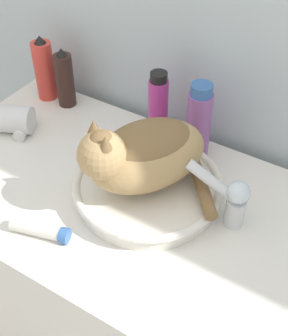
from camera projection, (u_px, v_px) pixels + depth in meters
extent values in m
cube|color=white|center=(127.00, 291.00, 1.38)|extent=(1.05, 0.58, 0.80)
cylinder|color=white|center=(148.00, 190.00, 1.09)|extent=(0.33, 0.33, 0.04)
torus|color=white|center=(148.00, 183.00, 1.08)|extent=(0.35, 0.35, 0.02)
ellipsoid|color=tan|center=(148.00, 156.00, 1.02)|extent=(0.28, 0.32, 0.15)
ellipsoid|color=brown|center=(148.00, 141.00, 0.99)|extent=(0.22, 0.24, 0.07)
sphere|color=tan|center=(101.00, 154.00, 0.95)|extent=(0.11, 0.11, 0.11)
sphere|color=brown|center=(100.00, 143.00, 0.93)|extent=(0.06, 0.06, 0.06)
cone|color=brown|center=(94.00, 126.00, 0.94)|extent=(0.03, 0.03, 0.03)
cone|color=brown|center=(105.00, 143.00, 0.90)|extent=(0.03, 0.03, 0.03)
cylinder|color=brown|center=(201.00, 182.00, 1.04)|extent=(0.15, 0.18, 0.03)
cylinder|color=silver|center=(235.00, 212.00, 1.02)|extent=(0.04, 0.04, 0.07)
cylinder|color=silver|center=(212.00, 182.00, 0.99)|extent=(0.13, 0.04, 0.09)
sphere|color=silver|center=(238.00, 193.00, 0.98)|extent=(0.05, 0.05, 0.05)
cylinder|color=#B2338C|center=(158.00, 111.00, 1.21)|extent=(0.05, 0.05, 0.18)
cylinder|color=black|center=(159.00, 77.00, 1.14)|extent=(0.04, 0.04, 0.02)
cylinder|color=#DB3D33|center=(45.00, 71.00, 1.36)|extent=(0.06, 0.06, 0.18)
cone|color=black|center=(39.00, 39.00, 1.29)|extent=(0.03, 0.03, 0.02)
cylinder|color=#93569E|center=(198.00, 125.00, 1.16)|extent=(0.06, 0.06, 0.18)
cylinder|color=#3866AD|center=(202.00, 90.00, 1.09)|extent=(0.05, 0.05, 0.03)
cylinder|color=#331E19|center=(65.00, 80.00, 1.33)|extent=(0.05, 0.05, 0.16)
cone|color=black|center=(61.00, 52.00, 1.27)|extent=(0.03, 0.03, 0.02)
cylinder|color=silver|center=(36.00, 229.00, 1.01)|extent=(0.12, 0.06, 0.03)
cylinder|color=#3866AD|center=(65.00, 236.00, 0.99)|extent=(0.03, 0.04, 0.04)
cylinder|color=silver|center=(3.00, 118.00, 1.27)|extent=(0.18, 0.13, 0.08)
cylinder|color=silver|center=(24.00, 127.00, 1.28)|extent=(0.07, 0.10, 0.03)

